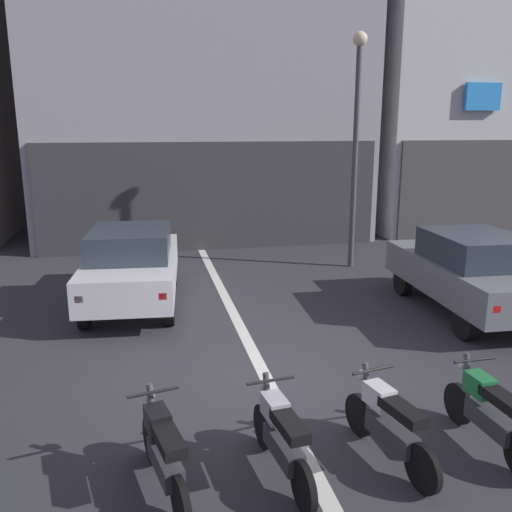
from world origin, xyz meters
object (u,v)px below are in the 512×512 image
(car_grey_parked_kerbside, at_px, (470,270))
(motorcycle_green_row_right_mid, at_px, (488,412))
(street_lamp, at_px, (356,126))
(motorcycle_silver_row_left_mid, at_px, (281,437))
(car_black_down_street, at_px, (236,205))
(motorcycle_white_row_centre, at_px, (388,423))
(motorcycle_black_row_leftmost, at_px, (163,451))
(car_white_crossing_near, at_px, (132,264))

(car_grey_parked_kerbside, xyz_separation_m, motorcycle_green_row_right_mid, (-2.48, -4.25, -0.43))
(street_lamp, distance_m, motorcycle_green_row_right_mid, 8.93)
(car_grey_parked_kerbside, relative_size, motorcycle_silver_row_left_mid, 2.51)
(car_black_down_street, distance_m, motorcycle_white_row_centre, 14.05)
(car_grey_parked_kerbside, xyz_separation_m, street_lamp, (-0.92, 3.95, 2.76))
(motorcycle_black_row_leftmost, bearing_deg, motorcycle_green_row_right_mid, 0.14)
(motorcycle_silver_row_left_mid, relative_size, motorcycle_white_row_centre, 1.01)
(car_white_crossing_near, distance_m, street_lamp, 6.60)
(car_white_crossing_near, xyz_separation_m, motorcycle_white_row_centre, (2.82, -6.12, -0.43))
(motorcycle_green_row_right_mid, bearing_deg, motorcycle_black_row_leftmost, -179.86)
(street_lamp, bearing_deg, car_grey_parked_kerbside, -76.94)
(motorcycle_silver_row_left_mid, relative_size, motorcycle_green_row_right_mid, 1.00)
(car_white_crossing_near, relative_size, motorcycle_green_row_right_mid, 2.53)
(motorcycle_black_row_leftmost, distance_m, motorcycle_white_row_centre, 2.47)
(car_grey_parked_kerbside, xyz_separation_m, car_black_down_street, (-2.98, 9.78, 0.00))
(car_black_down_street, relative_size, motorcycle_silver_row_left_mid, 2.53)
(street_lamp, bearing_deg, car_white_crossing_near, -159.90)
(motorcycle_green_row_right_mid, bearing_deg, car_grey_parked_kerbside, 59.68)
(car_white_crossing_near, bearing_deg, street_lamp, 20.10)
(car_black_down_street, xyz_separation_m, motorcycle_silver_row_left_mid, (-1.97, -14.04, -0.43))
(car_white_crossing_near, height_order, street_lamp, street_lamp)
(motorcycle_white_row_centre, xyz_separation_m, motorcycle_green_row_right_mid, (1.24, -0.01, 0.00))
(car_grey_parked_kerbside, bearing_deg, car_white_crossing_near, 163.92)
(car_black_down_street, distance_m, motorcycle_silver_row_left_mid, 14.19)
(motorcycle_silver_row_left_mid, bearing_deg, motorcycle_black_row_leftmost, 179.94)
(car_white_crossing_near, distance_m, motorcycle_silver_row_left_mid, 6.36)
(motorcycle_silver_row_left_mid, bearing_deg, car_grey_parked_kerbside, 40.66)
(motorcycle_black_row_leftmost, height_order, motorcycle_green_row_right_mid, same)
(car_black_down_street, height_order, motorcycle_white_row_centre, car_black_down_street)
(motorcycle_black_row_leftmost, bearing_deg, car_black_down_street, 77.12)
(motorcycle_green_row_right_mid, bearing_deg, motorcycle_white_row_centre, 179.59)
(motorcycle_white_row_centre, height_order, motorcycle_green_row_right_mid, same)
(car_white_crossing_near, bearing_deg, motorcycle_white_row_centre, -65.26)
(street_lamp, bearing_deg, motorcycle_green_row_right_mid, -100.84)
(motorcycle_black_row_leftmost, xyz_separation_m, motorcycle_white_row_centre, (2.47, 0.02, 0.00))
(car_grey_parked_kerbside, relative_size, motorcycle_green_row_right_mid, 2.50)
(motorcycle_silver_row_left_mid, distance_m, motorcycle_green_row_right_mid, 2.47)
(motorcycle_green_row_right_mid, bearing_deg, motorcycle_silver_row_left_mid, -179.77)
(car_black_down_street, relative_size, street_lamp, 0.72)
(motorcycle_black_row_leftmost, bearing_deg, car_white_crossing_near, 93.27)
(car_grey_parked_kerbside, distance_m, motorcycle_white_row_centre, 5.66)
(car_grey_parked_kerbside, bearing_deg, motorcycle_white_row_centre, -131.29)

